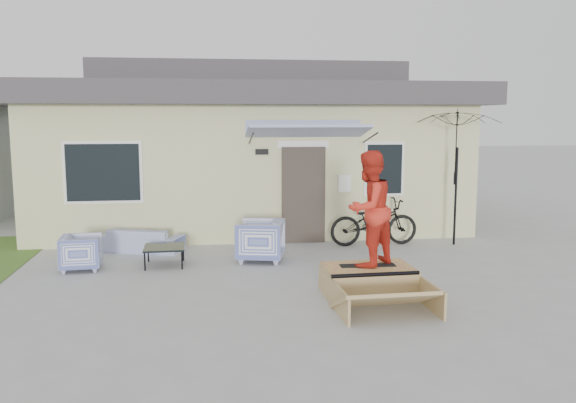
{
  "coord_description": "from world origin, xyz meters",
  "views": [
    {
      "loc": [
        -1.07,
        -8.28,
        2.75
      ],
      "look_at": [
        0.3,
        1.8,
        1.3
      ],
      "focal_mm": 37.36,
      "sensor_mm": 36.0,
      "label": 1
    }
  ],
  "objects": [
    {
      "name": "ground",
      "position": [
        0.0,
        0.0,
        0.0
      ],
      "size": [
        90.0,
        90.0,
        0.0
      ],
      "primitive_type": "plane",
      "color": "#9D9D9D",
      "rests_on": "ground"
    },
    {
      "name": "house",
      "position": [
        0.0,
        7.99,
        1.94
      ],
      "size": [
        10.8,
        8.49,
        4.1
      ],
      "color": "#CAC78B",
      "rests_on": "ground"
    },
    {
      "name": "loveseat",
      "position": [
        -2.41,
        4.04,
        0.32
      ],
      "size": [
        1.73,
        1.01,
        0.65
      ],
      "primitive_type": "imported",
      "rotation": [
        0.0,
        0.0,
        2.8
      ],
      "color": "#4857A9",
      "rests_on": "ground"
    },
    {
      "name": "armchair_left",
      "position": [
        -3.34,
        2.67,
        0.35
      ],
      "size": [
        0.68,
        0.72,
        0.7
      ],
      "primitive_type": "imported",
      "rotation": [
        0.0,
        0.0,
        1.63
      ],
      "color": "#4857A9",
      "rests_on": "ground"
    },
    {
      "name": "armchair_right",
      "position": [
        -0.08,
        2.93,
        0.44
      ],
      "size": [
        0.97,
        1.01,
        0.87
      ],
      "primitive_type": "imported",
      "rotation": [
        0.0,
        0.0,
        -1.81
      ],
      "color": "#4857A9",
      "rests_on": "ground"
    },
    {
      "name": "coffee_table",
      "position": [
        -1.88,
        2.78,
        0.18
      ],
      "size": [
        0.75,
        0.75,
        0.36
      ],
      "primitive_type": "cube",
      "rotation": [
        0.0,
        0.0,
        0.02
      ],
      "color": "black",
      "rests_on": "ground"
    },
    {
      "name": "bicycle",
      "position": [
        2.46,
        4.0,
        0.61
      ],
      "size": [
        1.94,
        0.74,
        1.23
      ],
      "primitive_type": "imported",
      "rotation": [
        0.0,
        0.0,
        1.61
      ],
      "color": "black",
      "rests_on": "ground"
    },
    {
      "name": "patio_umbrella",
      "position": [
        4.2,
        3.82,
        1.75
      ],
      "size": [
        2.15,
        2.05,
        2.2
      ],
      "color": "black",
      "rests_on": "ground"
    },
    {
      "name": "skate_ramp",
      "position": [
        1.37,
        0.46,
        0.22
      ],
      "size": [
        1.4,
        1.83,
        0.45
      ],
      "primitive_type": null,
      "rotation": [
        0.0,
        0.0,
        0.03
      ],
      "color": "#A58857",
      "rests_on": "ground"
    },
    {
      "name": "skateboard",
      "position": [
        1.37,
        0.51,
        0.47
      ],
      "size": [
        0.86,
        0.24,
        0.05
      ],
      "primitive_type": "cube",
      "rotation": [
        0.0,
        0.0,
        -0.03
      ],
      "color": "black",
      "rests_on": "skate_ramp"
    },
    {
      "name": "skater",
      "position": [
        1.37,
        0.51,
        1.39
      ],
      "size": [
        1.1,
        1.06,
        1.77
      ],
      "primitive_type": "imported",
      "rotation": [
        0.0,
        0.0,
        3.8
      ],
      "color": "red",
      "rests_on": "skateboard"
    }
  ]
}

